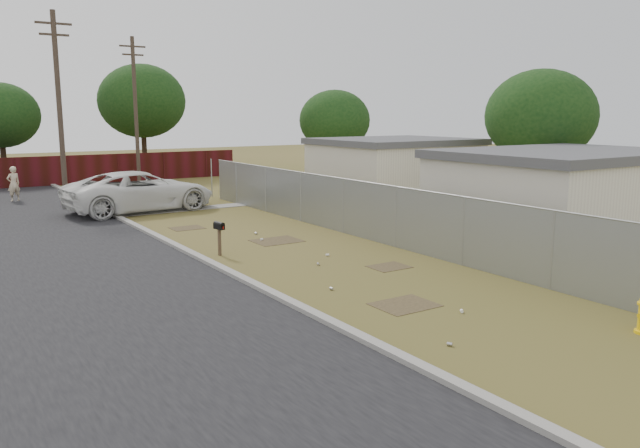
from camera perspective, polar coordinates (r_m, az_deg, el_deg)
ground at (r=18.92m, az=-0.33°, el=-3.20°), size 120.00×120.00×0.00m
street at (r=24.15m, az=-24.91°, el=-1.19°), size 15.10×60.00×0.12m
chainlink_fence at (r=21.36m, az=5.22°, el=0.48°), size 0.10×27.06×2.02m
utility_poles at (r=36.70m, az=-23.58°, el=9.81°), size 12.60×8.24×9.00m
houses at (r=27.22m, az=13.42°, el=3.94°), size 9.30×17.24×3.10m
horizon_trees at (r=40.51m, az=-17.92°, el=10.01°), size 33.32×31.94×7.78m
mailbox at (r=19.45m, az=-9.21°, el=-0.44°), size 0.22×0.47×1.06m
pickup_truck at (r=29.05m, az=-16.10°, el=2.90°), size 6.85×3.74×1.82m
pedestrian at (r=34.70m, az=-26.22°, el=3.31°), size 0.74×0.60×1.75m
scattered_litter at (r=17.58m, az=0.79°, el=-4.10°), size 2.37×11.99×0.07m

